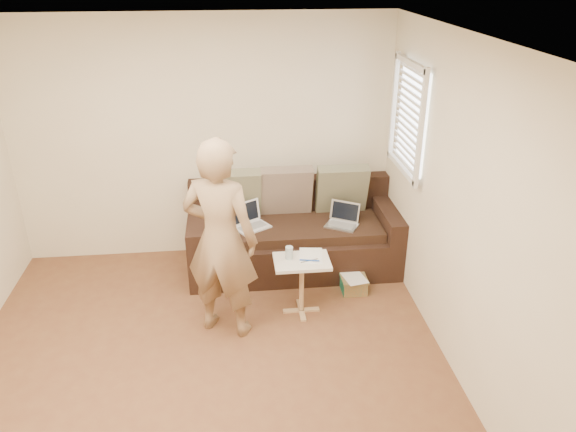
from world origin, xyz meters
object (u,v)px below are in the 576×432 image
at_px(laptop_silver, 341,226).
at_px(drinking_glass, 289,253).
at_px(laptop_white, 252,228).
at_px(side_table, 302,286).
at_px(person, 221,240).
at_px(sofa, 293,231).
at_px(striped_box, 354,284).

relative_size(laptop_silver, drinking_glass, 2.64).
relative_size(laptop_white, side_table, 0.61).
relative_size(laptop_silver, person, 0.17).
relative_size(person, drinking_glass, 15.12).
bearing_deg(side_table, drinking_glass, 160.25).
bearing_deg(person, side_table, -143.53).
xyz_separation_m(sofa, striped_box, (0.54, -0.58, -0.34)).
bearing_deg(sofa, laptop_silver, -16.05).
distance_m(person, drinking_glass, 0.71).
xyz_separation_m(laptop_white, striped_box, (0.98, -0.50, -0.44)).
bearing_deg(sofa, striped_box, -46.63).
height_order(person, drinking_glass, person).
distance_m(laptop_white, person, 1.09).
height_order(laptop_white, side_table, laptop_white).
bearing_deg(laptop_white, side_table, -93.76).
bearing_deg(sofa, side_table, -91.76).
xyz_separation_m(sofa, side_table, (-0.03, -0.87, -0.14)).
bearing_deg(striped_box, person, -160.04).
relative_size(person, side_table, 3.23).
relative_size(laptop_silver, laptop_white, 0.93).
relative_size(sofa, laptop_white, 6.42).
distance_m(sofa, laptop_silver, 0.52).
bearing_deg(striped_box, side_table, -153.01).
bearing_deg(laptop_silver, side_table, -94.99).
bearing_deg(side_table, striped_box, 26.99).
bearing_deg(drinking_glass, person, -160.23).
distance_m(laptop_silver, laptop_white, 0.93).
bearing_deg(laptop_silver, person, -113.43).
relative_size(sofa, laptop_silver, 6.93).
xyz_separation_m(sofa, laptop_silver, (0.49, -0.14, 0.10)).
bearing_deg(person, laptop_white, -85.07).
height_order(sofa, person, person).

